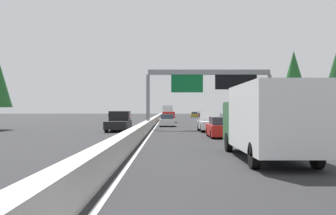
% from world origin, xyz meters
% --- Properties ---
extents(ground_plane, '(320.00, 320.00, 0.00)m').
position_xyz_m(ground_plane, '(60.00, 0.00, 0.00)').
color(ground_plane, '#262628').
extents(median_barrier, '(180.00, 0.56, 0.90)m').
position_xyz_m(median_barrier, '(80.00, 0.30, 0.45)').
color(median_barrier, '#ADAAA3').
rests_on(median_barrier, ground).
extents(shoulder_stripe_right, '(160.00, 0.16, 0.01)m').
position_xyz_m(shoulder_stripe_right, '(70.00, -11.52, 0.01)').
color(shoulder_stripe_right, silver).
rests_on(shoulder_stripe_right, ground).
extents(shoulder_stripe_median, '(160.00, 0.16, 0.01)m').
position_xyz_m(shoulder_stripe_median, '(70.00, -0.25, 0.01)').
color(shoulder_stripe_median, silver).
rests_on(shoulder_stripe_median, ground).
extents(sign_gantry_overhead, '(0.50, 12.68, 6.04)m').
position_xyz_m(sign_gantry_overhead, '(36.02, -6.04, 4.81)').
color(sign_gantry_overhead, gray).
rests_on(sign_gantry_overhead, ground).
extents(box_truck_mid_center, '(8.50, 2.40, 2.95)m').
position_xyz_m(box_truck_mid_center, '(10.69, -5.62, 1.61)').
color(box_truck_mid_center, white).
rests_on(box_truck_mid_center, ground).
extents(sedan_far_center, '(4.40, 1.80, 1.47)m').
position_xyz_m(sedan_far_center, '(24.07, -5.53, 0.68)').
color(sedan_far_center, red).
rests_on(sedan_far_center, ground).
extents(sedan_near_right, '(4.40, 1.80, 1.47)m').
position_xyz_m(sedan_near_right, '(44.19, -1.63, 0.68)').
color(sedan_near_right, white).
rests_on(sedan_near_right, ground).
extents(bus_mid_right, '(11.50, 2.55, 3.10)m').
position_xyz_m(bus_mid_right, '(103.89, -1.72, 1.72)').
color(bus_mid_right, white).
rests_on(bus_mid_right, ground).
extents(minivan_distant_a, '(5.00, 1.95, 1.69)m').
position_xyz_m(minivan_distant_a, '(60.97, -1.85, 0.95)').
color(minivan_distant_a, red).
rests_on(minivan_distant_a, ground).
extents(pickup_near_center, '(5.60, 2.00, 1.86)m').
position_xyz_m(pickup_near_center, '(32.78, -5.58, 0.91)').
color(pickup_near_center, white).
rests_on(pickup_near_center, ground).
extents(sedan_mid_left, '(4.40, 1.80, 1.47)m').
position_xyz_m(sedan_mid_left, '(106.99, -8.96, 0.68)').
color(sedan_mid_left, '#AD931E').
rests_on(sedan_mid_left, ground).
extents(oncoming_near, '(5.60, 2.00, 1.86)m').
position_xyz_m(oncoming_near, '(33.05, 2.87, 0.91)').
color(oncoming_near, black).
rests_on(oncoming_near, ground).
extents(conifer_right_mid, '(5.13, 5.13, 11.65)m').
position_xyz_m(conifer_right_mid, '(61.90, -22.34, 7.08)').
color(conifer_right_mid, '#4C3823').
rests_on(conifer_right_mid, ground).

